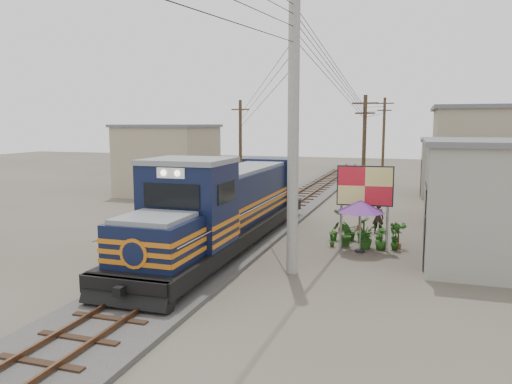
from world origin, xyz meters
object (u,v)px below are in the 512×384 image
(locomotive, at_px, (226,208))
(billboard, at_px, (365,188))
(market_umbrella, at_px, (361,207))
(vendor, at_px, (378,218))

(locomotive, relative_size, billboard, 4.46)
(locomotive, distance_m, market_umbrella, 5.61)
(billboard, bearing_deg, locomotive, -169.87)
(locomotive, bearing_deg, billboard, 14.52)
(billboard, bearing_deg, market_umbrella, -109.08)
(market_umbrella, xyz_separation_m, vendor, (0.44, 3.82, -1.16))
(market_umbrella, relative_size, vendor, 1.44)
(market_umbrella, distance_m, vendor, 4.01)
(billboard, xyz_separation_m, vendor, (0.34, 3.43, -1.88))
(locomotive, bearing_deg, vendor, 39.39)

